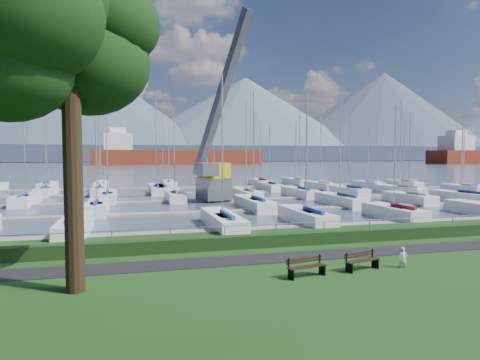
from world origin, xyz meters
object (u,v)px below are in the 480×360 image
object	(u,v)px
tree	(49,18)
person	(403,256)
bench_left	(306,267)
crane	(215,153)
bench_right	(362,261)

from	to	relation	value
tree	person	bearing A→B (deg)	2.09
bench_left	person	size ratio (longest dim) A/B	1.68
bench_left	tree	world-z (taller)	tree
person	bench_left	bearing A→B (deg)	-170.74
tree	crane	distance (m)	36.36
bench_left	tree	bearing A→B (deg)	169.42
bench_left	bench_right	distance (m)	2.85
crane	bench_right	bearing A→B (deg)	-106.50
bench_left	person	bearing A→B (deg)	-9.43
person	bench_right	bearing A→B (deg)	-176.68
tree	crane	bearing A→B (deg)	69.54
tree	bench_right	bearing A→B (deg)	2.93
bench_right	tree	world-z (taller)	tree
crane	tree	bearing A→B (deg)	-126.93
crane	person	bearing A→B (deg)	-103.00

